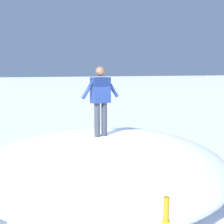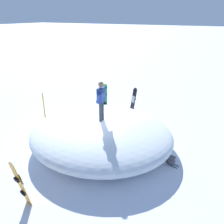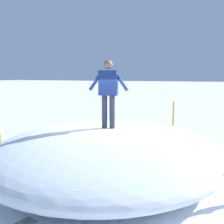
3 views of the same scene
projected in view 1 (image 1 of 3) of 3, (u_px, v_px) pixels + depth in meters
name	position (u px, v px, depth m)	size (l,w,h in m)	color
ground	(118.00, 192.00, 6.86)	(240.00, 240.00, 0.00)	white
snow_mound	(102.00, 161.00, 7.16)	(5.95, 6.39, 1.27)	white
snowboarder_standing	(101.00, 97.00, 6.96)	(1.03, 0.30, 1.71)	#333842
backpack_near	(69.00, 148.00, 10.08)	(0.36, 0.57, 0.36)	#4C4C51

